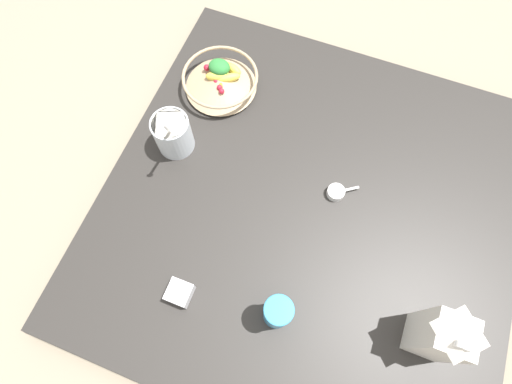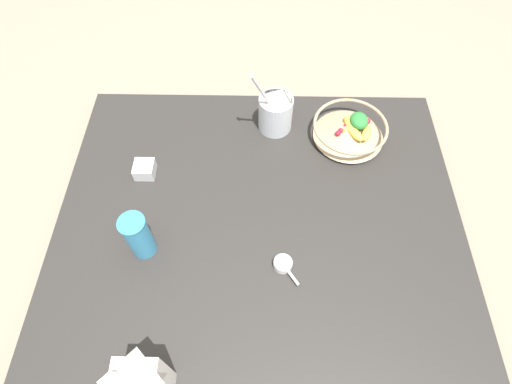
# 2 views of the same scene
# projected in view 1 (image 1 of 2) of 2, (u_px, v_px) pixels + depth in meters

# --- Properties ---
(ground_plane) EXTENTS (6.00, 6.00, 0.00)m
(ground_plane) POSITION_uv_depth(u_px,v_px,m) (307.00, 212.00, 1.16)
(ground_plane) COLOR gray
(countertop) EXTENTS (1.14, 1.14, 0.05)m
(countertop) POSITION_uv_depth(u_px,v_px,m) (308.00, 210.00, 1.14)
(countertop) COLOR #2D2B28
(countertop) RESTS_ON ground_plane
(fruit_bowl) EXTENTS (0.23, 0.23, 0.09)m
(fruit_bowl) POSITION_uv_depth(u_px,v_px,m) (221.00, 80.00, 1.23)
(fruit_bowl) COLOR tan
(fruit_bowl) RESTS_ON countertop
(milk_carton) EXTENTS (0.09, 0.09, 0.25)m
(milk_carton) POSITION_uv_depth(u_px,v_px,m) (443.00, 336.00, 0.87)
(milk_carton) COLOR silver
(milk_carton) RESTS_ON countertop
(yogurt_tub) EXTENTS (0.12, 0.14, 0.26)m
(yogurt_tub) POSITION_uv_depth(u_px,v_px,m) (173.00, 133.00, 1.13)
(yogurt_tub) COLOR silver
(yogurt_tub) RESTS_ON countertop
(drinking_cup) EXTENTS (0.07, 0.07, 0.15)m
(drinking_cup) POSITION_uv_depth(u_px,v_px,m) (277.00, 313.00, 0.94)
(drinking_cup) COLOR #3893C6
(drinking_cup) RESTS_ON countertop
(spice_jar) EXTENTS (0.06, 0.06, 0.04)m
(spice_jar) POSITION_uv_depth(u_px,v_px,m) (180.00, 293.00, 1.01)
(spice_jar) COLOR silver
(spice_jar) RESTS_ON countertop
(measuring_scoop) EXTENTS (0.08, 0.07, 0.02)m
(measuring_scoop) POSITION_uv_depth(u_px,v_px,m) (336.00, 192.00, 1.12)
(measuring_scoop) COLOR white
(measuring_scoop) RESTS_ON countertop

